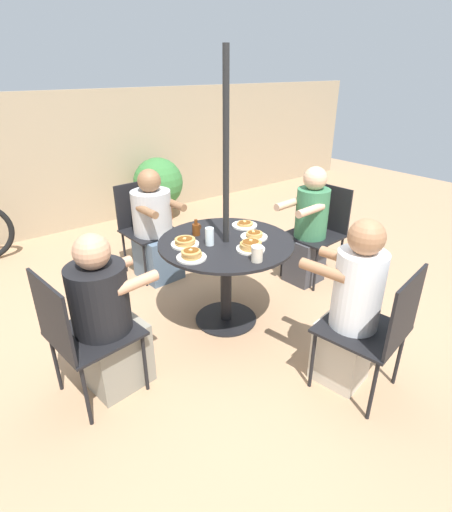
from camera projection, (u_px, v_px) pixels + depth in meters
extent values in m
plane|color=tan|center=(226.00, 319.00, 3.40)|extent=(12.00, 12.00, 0.00)
cube|color=tan|center=(86.00, 161.00, 5.10)|extent=(10.00, 0.06, 1.70)
cylinder|color=black|center=(226.00, 318.00, 3.40)|extent=(0.52, 0.52, 0.01)
cylinder|color=black|center=(226.00, 283.00, 3.25)|extent=(0.09, 0.09, 0.70)
cylinder|color=black|center=(226.00, 243.00, 3.10)|extent=(1.06, 1.06, 0.02)
cylinder|color=black|center=(226.00, 202.00, 2.96)|extent=(0.05, 0.05, 2.09)
cylinder|color=black|center=(315.00, 270.00, 3.74)|extent=(0.02, 0.02, 0.45)
cylinder|color=black|center=(282.00, 256.00, 4.02)|extent=(0.02, 0.02, 0.45)
cylinder|color=black|center=(340.00, 257.00, 3.99)|extent=(0.02, 0.02, 0.45)
cylinder|color=black|center=(307.00, 245.00, 4.26)|extent=(0.02, 0.02, 0.45)
cube|color=black|center=(313.00, 235.00, 3.90)|extent=(0.51, 0.51, 0.02)
cube|color=black|center=(330.00, 208.00, 3.94)|extent=(0.05, 0.46, 0.45)
cube|color=#3D3D42|center=(305.00, 260.00, 3.94)|extent=(0.34, 0.31, 0.45)
cylinder|color=#38754C|center=(312.00, 214.00, 3.76)|extent=(0.31, 0.31, 0.49)
sphere|color=#DBA884|center=(315.00, 178.00, 3.62)|extent=(0.22, 0.22, 0.22)
cylinder|color=#DBA884|center=(310.00, 210.00, 3.51)|extent=(0.34, 0.09, 0.07)
cylinder|color=#DBA884|center=(289.00, 204.00, 3.68)|extent=(0.34, 0.09, 0.07)
cylinder|color=black|center=(180.00, 253.00, 4.07)|extent=(0.02, 0.02, 0.45)
cylinder|color=black|center=(145.00, 265.00, 3.83)|extent=(0.02, 0.02, 0.45)
cylinder|color=black|center=(158.00, 242.00, 4.35)|extent=(0.02, 0.02, 0.45)
cylinder|color=black|center=(125.00, 252.00, 4.11)|extent=(0.02, 0.02, 0.45)
cube|color=black|center=(150.00, 232.00, 3.99)|extent=(0.50, 0.50, 0.02)
cube|color=black|center=(136.00, 204.00, 4.04)|extent=(0.46, 0.04, 0.45)
cube|color=slate|center=(158.00, 256.00, 4.01)|extent=(0.38, 0.42, 0.45)
cylinder|color=#B2B2B2|center=(152.00, 213.00, 3.86)|extent=(0.38, 0.38, 0.44)
sphere|color=brown|center=(149.00, 181.00, 3.72)|extent=(0.22, 0.22, 0.22)
cylinder|color=brown|center=(175.00, 204.00, 3.78)|extent=(0.09, 0.29, 0.07)
cylinder|color=brown|center=(147.00, 211.00, 3.60)|extent=(0.09, 0.29, 0.07)
cylinder|color=black|center=(112.00, 335.00, 2.84)|extent=(0.02, 0.02, 0.45)
cylinder|color=black|center=(145.00, 363.00, 2.58)|extent=(0.02, 0.02, 0.45)
cylinder|color=black|center=(56.00, 363.00, 2.58)|extent=(0.02, 0.02, 0.45)
cylinder|color=black|center=(86.00, 396.00, 2.32)|extent=(0.02, 0.02, 0.45)
cube|color=black|center=(95.00, 333.00, 2.48)|extent=(0.53, 0.53, 0.02)
cube|color=black|center=(52.00, 317.00, 2.23)|extent=(0.07, 0.45, 0.45)
cube|color=gray|center=(116.00, 354.00, 2.65)|extent=(0.42, 0.38, 0.45)
cylinder|color=black|center=(99.00, 300.00, 2.42)|extent=(0.36, 0.36, 0.45)
sphere|color=tan|center=(92.00, 252.00, 2.28)|extent=(0.22, 0.22, 0.22)
cylinder|color=tan|center=(111.00, 267.00, 2.58)|extent=(0.29, 0.10, 0.07)
cylinder|color=tan|center=(136.00, 283.00, 2.40)|extent=(0.29, 0.10, 0.07)
cylinder|color=black|center=(312.00, 360.00, 2.60)|extent=(0.02, 0.02, 0.45)
cylinder|color=black|center=(342.00, 332.00, 2.87)|extent=(0.02, 0.02, 0.45)
cylinder|color=black|center=(373.00, 391.00, 2.35)|extent=(0.02, 0.02, 0.45)
cylinder|color=black|center=(399.00, 357.00, 2.63)|extent=(0.02, 0.02, 0.45)
cube|color=black|center=(361.00, 329.00, 2.51)|extent=(0.55, 0.55, 0.02)
cube|color=black|center=(405.00, 312.00, 2.27)|extent=(0.45, 0.09, 0.45)
cube|color=beige|center=(341.00, 351.00, 2.68)|extent=(0.33, 0.36, 0.45)
cylinder|color=white|center=(358.00, 291.00, 2.44)|extent=(0.30, 0.30, 0.52)
sphere|color=#A3704C|center=(367.00, 237.00, 2.29)|extent=(0.22, 0.22, 0.22)
cylinder|color=#A3704C|center=(323.00, 270.00, 2.42)|extent=(0.12, 0.31, 0.07)
cylinder|color=#A3704C|center=(342.00, 257.00, 2.58)|extent=(0.12, 0.31, 0.07)
cylinder|color=silver|center=(244.00, 225.00, 3.38)|extent=(0.21, 0.21, 0.01)
cylinder|color=#BC8947|center=(245.00, 224.00, 3.37)|extent=(0.13, 0.13, 0.01)
cylinder|color=#BC8947|center=(245.00, 223.00, 3.37)|extent=(0.13, 0.13, 0.01)
ellipsoid|color=brown|center=(245.00, 222.00, 3.37)|extent=(0.11, 0.10, 0.00)
cube|color=#F4E084|center=(245.00, 221.00, 3.37)|extent=(0.03, 0.03, 0.01)
cylinder|color=silver|center=(185.00, 244.00, 3.02)|extent=(0.21, 0.21, 0.01)
cylinder|color=#BC8947|center=(185.00, 243.00, 3.01)|extent=(0.15, 0.15, 0.01)
cylinder|color=#BC8947|center=(186.00, 241.00, 3.01)|extent=(0.15, 0.15, 0.01)
cylinder|color=#BC8947|center=(185.00, 240.00, 3.00)|extent=(0.16, 0.16, 0.01)
ellipsoid|color=brown|center=(185.00, 239.00, 3.00)|extent=(0.12, 0.11, 0.00)
cube|color=#F4E084|center=(185.00, 238.00, 2.99)|extent=(0.03, 0.03, 0.01)
cylinder|color=silver|center=(251.00, 249.00, 2.94)|extent=(0.21, 0.21, 0.01)
cylinder|color=#BC8947|center=(250.00, 247.00, 2.94)|extent=(0.15, 0.15, 0.01)
cylinder|color=#BC8947|center=(250.00, 245.00, 2.94)|extent=(0.16, 0.16, 0.01)
cylinder|color=#BC8947|center=(250.00, 244.00, 2.93)|extent=(0.14, 0.14, 0.01)
cylinder|color=#BC8947|center=(252.00, 242.00, 2.92)|extent=(0.14, 0.14, 0.01)
ellipsoid|color=brown|center=(251.00, 241.00, 2.92)|extent=(0.12, 0.11, 0.00)
cube|color=#F4E084|center=(251.00, 240.00, 2.92)|extent=(0.03, 0.03, 0.01)
cylinder|color=silver|center=(254.00, 237.00, 3.15)|extent=(0.21, 0.21, 0.01)
cylinder|color=#BC8947|center=(254.00, 236.00, 3.14)|extent=(0.12, 0.12, 0.01)
cylinder|color=#BC8947|center=(254.00, 234.00, 3.14)|extent=(0.13, 0.13, 0.01)
cylinder|color=#BC8947|center=(255.00, 233.00, 3.13)|extent=(0.13, 0.13, 0.01)
ellipsoid|color=brown|center=(254.00, 232.00, 3.13)|extent=(0.10, 0.09, 0.00)
cube|color=#F4E084|center=(253.00, 231.00, 3.13)|extent=(0.03, 0.03, 0.01)
cylinder|color=silver|center=(191.00, 258.00, 2.81)|extent=(0.21, 0.21, 0.01)
cylinder|color=#BC8947|center=(191.00, 256.00, 2.80)|extent=(0.13, 0.13, 0.01)
cylinder|color=#BC8947|center=(192.00, 254.00, 2.81)|extent=(0.15, 0.15, 0.01)
cylinder|color=#BC8947|center=(191.00, 253.00, 2.79)|extent=(0.14, 0.14, 0.01)
cylinder|color=#BC8947|center=(191.00, 252.00, 2.78)|extent=(0.14, 0.14, 0.01)
ellipsoid|color=brown|center=(191.00, 250.00, 2.79)|extent=(0.11, 0.10, 0.00)
cube|color=#F4E084|center=(191.00, 250.00, 2.78)|extent=(0.03, 0.03, 0.01)
cylinder|color=#602D0F|center=(196.00, 230.00, 3.19)|extent=(0.06, 0.06, 0.09)
cylinder|color=#602D0F|center=(196.00, 222.00, 3.16)|extent=(0.03, 0.03, 0.04)
torus|color=#602D0F|center=(199.00, 227.00, 3.20)|extent=(0.04, 0.01, 0.04)
cylinder|color=beige|center=(257.00, 254.00, 2.76)|extent=(0.08, 0.08, 0.10)
cylinder|color=white|center=(257.00, 247.00, 2.73)|extent=(0.08, 0.08, 0.01)
cylinder|color=silver|center=(210.00, 236.00, 3.00)|extent=(0.07, 0.07, 0.14)
cylinder|color=brown|center=(160.00, 211.00, 5.58)|extent=(0.33, 0.33, 0.24)
sphere|color=#387538|center=(158.00, 183.00, 5.41)|extent=(0.67, 0.67, 0.67)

